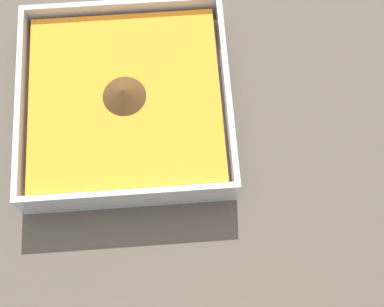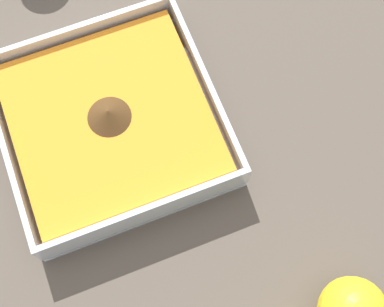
{
  "view_description": "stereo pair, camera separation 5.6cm",
  "coord_description": "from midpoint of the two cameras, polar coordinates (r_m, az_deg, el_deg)",
  "views": [
    {
      "loc": [
        -0.28,
        -0.04,
        0.56
      ],
      "look_at": [
        -0.09,
        -0.05,
        0.03
      ],
      "focal_mm": 50.0,
      "sensor_mm": 36.0,
      "label": 1
    },
    {
      "loc": [
        -0.27,
        0.02,
        0.56
      ],
      "look_at": [
        -0.09,
        -0.05,
        0.03
      ],
      "focal_mm": 50.0,
      "sensor_mm": 36.0,
      "label": 2
    }
  ],
  "objects": [
    {
      "name": "ground_plane",
      "position": [
        0.62,
        -10.07,
        4.84
      ],
      "size": [
        4.0,
        4.0,
        0.0
      ],
      "primitive_type": "plane",
      "color": "brown"
    },
    {
      "name": "square_dish",
      "position": [
        0.59,
        -11.23,
        2.79
      ],
      "size": [
        0.23,
        0.23,
        0.05
      ],
      "color": "silver",
      "rests_on": "ground_plane"
    }
  ]
}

